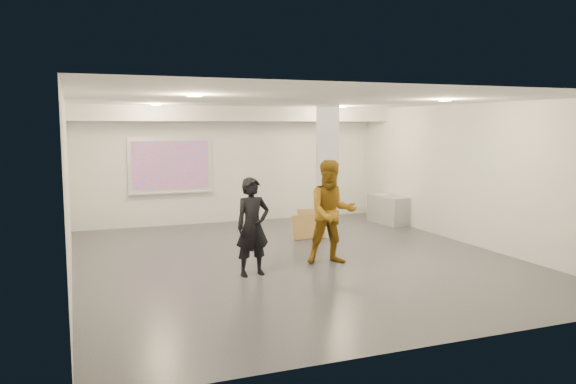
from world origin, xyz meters
name	(u,v)px	position (x,y,z in m)	size (l,w,h in m)	color
floor	(296,259)	(0.00, 0.00, 0.00)	(8.00, 9.00, 0.01)	#393B41
ceiling	(296,101)	(0.00, 0.00, 3.00)	(8.00, 9.00, 0.01)	white
wall_back	(232,165)	(0.00, 4.50, 1.50)	(8.00, 0.01, 3.00)	silver
wall_front	(443,218)	(0.00, -4.50, 1.50)	(8.00, 0.01, 3.00)	silver
wall_left	(68,190)	(-4.00, 0.00, 1.50)	(0.01, 9.00, 3.00)	silver
wall_right	(469,174)	(4.00, 0.00, 1.50)	(0.01, 9.00, 3.00)	silver
soffit_band	(237,114)	(0.00, 3.95, 2.82)	(8.00, 1.10, 0.36)	silver
downlight_nw	(156,105)	(-2.20, 2.50, 2.98)	(0.22, 0.22, 0.02)	#FFE687
downlight_ne	(342,107)	(2.20, 2.50, 2.98)	(0.22, 0.22, 0.02)	#FFE687
downlight_sw	(195,96)	(-2.20, -1.50, 2.98)	(0.22, 0.22, 0.02)	#FFE687
downlight_se	(445,100)	(2.20, -1.50, 2.98)	(0.22, 0.22, 0.02)	#FFE687
column	(327,171)	(1.50, 1.80, 1.50)	(0.52, 0.52, 3.00)	silver
projection_screen	(171,166)	(-1.60, 4.45, 1.53)	(2.10, 0.13, 1.42)	silver
credenza	(388,210)	(3.72, 2.78, 0.36)	(0.51, 1.23, 0.72)	gray
papers_stack	(383,194)	(3.73, 3.08, 0.73)	(0.22, 0.28, 0.02)	white
cardboard_back	(311,224)	(1.08, 1.71, 0.33)	(0.61, 0.06, 0.67)	#A0793F
cardboard_front	(303,227)	(0.85, 1.67, 0.27)	(0.50, 0.05, 0.55)	#A0793F
woman	(253,227)	(-1.10, -0.79, 0.84)	(0.61, 0.40, 1.68)	black
man	(332,212)	(0.50, -0.54, 0.96)	(0.93, 0.73, 1.92)	#8F6215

